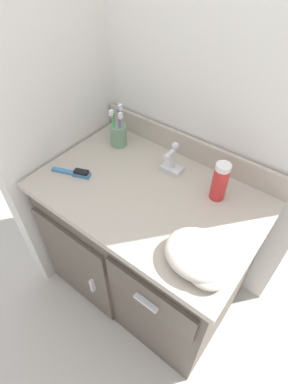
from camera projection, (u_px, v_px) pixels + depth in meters
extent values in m
plane|color=beige|center=(147.00, 282.00, 1.72)|extent=(6.00, 6.00, 0.00)
cube|color=silver|center=(205.00, 73.00, 1.14)|extent=(1.10, 0.08, 2.20)
cube|color=silver|center=(46.00, 69.00, 1.16)|extent=(0.08, 0.68, 2.20)
cube|color=brown|center=(148.00, 247.00, 1.47)|extent=(0.89, 0.56, 0.71)
cube|color=brown|center=(76.00, 267.00, 1.43)|extent=(0.43, 0.02, 0.57)
cube|color=brown|center=(149.00, 299.00, 1.08)|extent=(0.39, 0.02, 0.17)
cube|color=silver|center=(92.00, 285.00, 1.36)|extent=(0.02, 0.02, 0.09)
cube|color=silver|center=(146.00, 303.00, 1.07)|extent=(0.10, 0.02, 0.01)
cube|color=#B2A899|center=(149.00, 194.00, 1.21)|extent=(0.92, 0.60, 0.03)
ellipsoid|color=#A49A8C|center=(148.00, 209.00, 1.28)|extent=(0.38, 0.27, 0.21)
cylinder|color=silver|center=(148.00, 224.00, 1.35)|extent=(0.03, 0.03, 0.01)
cube|color=#B2A899|center=(188.00, 147.00, 1.32)|extent=(0.92, 0.02, 0.10)
cube|color=silver|center=(172.00, 168.00, 1.28)|extent=(0.09, 0.06, 0.02)
cylinder|color=silver|center=(173.00, 159.00, 1.25)|extent=(0.02, 0.02, 0.08)
cylinder|color=silver|center=(169.00, 154.00, 1.20)|extent=(0.02, 0.06, 0.02)
sphere|color=silver|center=(175.00, 146.00, 1.21)|extent=(0.03, 0.03, 0.03)
cylinder|color=gray|center=(118.00, 135.00, 1.39)|extent=(0.08, 0.08, 0.10)
cylinder|color=purple|center=(120.00, 131.00, 1.35)|extent=(0.03, 0.02, 0.17)
cube|color=white|center=(120.00, 116.00, 1.28)|extent=(0.01, 0.02, 0.03)
cylinder|color=blue|center=(120.00, 125.00, 1.38)|extent=(0.01, 0.03, 0.17)
cube|color=white|center=(120.00, 107.00, 1.32)|extent=(0.01, 0.02, 0.03)
cylinder|color=green|center=(114.00, 129.00, 1.36)|extent=(0.01, 0.02, 0.17)
cube|color=white|center=(111.00, 113.00, 1.29)|extent=(0.01, 0.02, 0.03)
cylinder|color=red|center=(219.00, 184.00, 1.13)|extent=(0.06, 0.06, 0.14)
cylinder|color=white|center=(224.00, 167.00, 1.07)|extent=(0.06, 0.06, 0.02)
cube|color=teal|center=(63.00, 171.00, 1.28)|extent=(0.10, 0.06, 0.01)
cube|color=teal|center=(82.00, 174.00, 1.26)|extent=(0.08, 0.06, 0.02)
cube|color=black|center=(81.00, 172.00, 1.25)|extent=(0.07, 0.05, 0.01)
ellipsoid|color=beige|center=(199.00, 254.00, 0.95)|extent=(0.23, 0.20, 0.07)
ellipsoid|color=silver|center=(209.00, 270.00, 0.92)|extent=(0.14, 0.14, 0.05)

